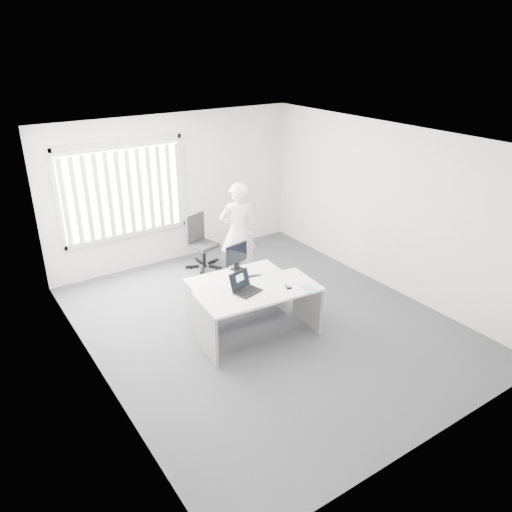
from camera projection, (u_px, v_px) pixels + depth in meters
ground at (265, 322)px, 7.70m from camera, size 6.00×6.00×0.00m
wall_back at (175, 189)px, 9.41m from camera, size 5.00×0.02×2.80m
wall_front at (441, 334)px, 4.86m from camera, size 5.00×0.02×2.80m
wall_left at (91, 283)px, 5.86m from camera, size 0.02×6.00×2.80m
wall_right at (387, 208)px, 8.40m from camera, size 0.02×6.00×2.80m
ceiling at (266, 140)px, 6.56m from camera, size 5.00×6.00×0.02m
window at (124, 190)px, 8.81m from camera, size 2.32×0.06×1.76m
blinds at (125, 193)px, 8.78m from camera, size 2.20×0.10×1.50m
desk_near at (259, 304)px, 7.09m from camera, size 1.78×0.95×0.78m
desk_far at (236, 288)px, 7.70m from camera, size 1.53×0.81×0.67m
office_chair at (202, 251)px, 9.44m from camera, size 0.73×0.73×1.03m
person at (238, 232)px, 8.77m from camera, size 0.75×0.60×1.79m
laptop at (248, 284)px, 6.89m from camera, size 0.43×0.40×0.28m
paper_sheet at (284, 286)px, 7.13m from camera, size 0.32×0.26×0.00m
mouse at (288, 286)px, 7.07m from camera, size 0.10×0.13×0.05m
booklet at (309, 289)px, 7.02m from camera, size 0.23×0.27×0.01m
keyboard at (249, 278)px, 7.59m from camera, size 0.43×0.27×0.02m
monitor at (236, 257)px, 7.80m from camera, size 0.45×0.20×0.43m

